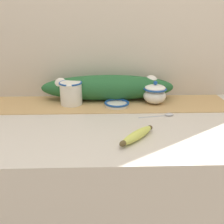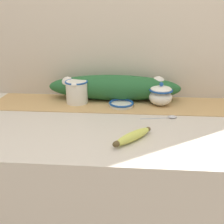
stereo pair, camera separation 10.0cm
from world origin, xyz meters
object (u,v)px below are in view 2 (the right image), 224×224
sugar_bowl (161,95)px  spoon (170,117)px  banana (133,136)px  cream_pitcher (77,91)px  small_dish (121,104)px

sugar_bowl → spoon: (0.03, -0.16, -0.05)m
sugar_bowl → spoon: 0.17m
sugar_bowl → spoon: bearing=-80.1°
sugar_bowl → banana: bearing=-109.5°
banana → spoon: size_ratio=0.96×
sugar_bowl → banana: size_ratio=0.73×
cream_pitcher → sugar_bowl: cream_pitcher is taller
cream_pitcher → banana: bearing=-53.9°
sugar_bowl → small_dish: (-0.19, -0.03, -0.04)m
sugar_bowl → spoon: size_ratio=0.71×
cream_pitcher → banana: size_ratio=0.85×
cream_pitcher → small_dish: size_ratio=1.10×
cream_pitcher → sugar_bowl: bearing=-0.2°
cream_pitcher → spoon: (0.44, -0.16, -0.06)m
cream_pitcher → sugar_bowl: 0.41m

